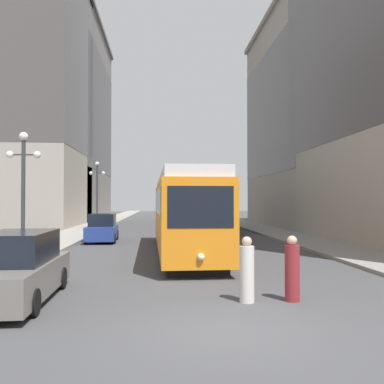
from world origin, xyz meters
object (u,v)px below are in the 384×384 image
object	(u,v)px
streetcar	(183,212)
parked_car_left_near	(102,229)
lamp_post_left_far	(97,185)
pedestrian_crossing_near	(292,271)
transit_bus	(206,209)
lamp_post_left_near	(23,176)
pedestrian_crossing_far	(247,272)
parked_car_left_mid	(17,269)

from	to	relation	value
streetcar	parked_car_left_near	bearing A→B (deg)	125.99
streetcar	lamp_post_left_far	size ratio (longest dim) A/B	2.51
parked_car_left_near	pedestrian_crossing_near	bearing A→B (deg)	-69.04
transit_bus	lamp_post_left_near	distance (m)	21.67
streetcar	parked_car_left_near	xyz separation A→B (m)	(-4.92, 6.45, -1.26)
transit_bus	pedestrian_crossing_near	distance (m)	26.28
parked_car_left_near	pedestrian_crossing_far	world-z (taller)	parked_car_left_near
pedestrian_crossing_far	transit_bus	bearing A→B (deg)	124.00
streetcar	lamp_post_left_far	bearing A→B (deg)	110.66
streetcar	lamp_post_left_near	size ratio (longest dim) A/B	2.82
pedestrian_crossing_far	lamp_post_left_far	distance (m)	28.59
parked_car_left_near	pedestrian_crossing_far	distance (m)	17.92
streetcar	lamp_post_left_near	xyz separation A→B (m)	(-6.82, -3.44, 1.58)
parked_car_left_mid	transit_bus	bearing A→B (deg)	71.71
pedestrian_crossing_near	lamp_post_left_far	distance (m)	28.93
streetcar	pedestrian_crossing_near	size ratio (longest dim) A/B	8.75
transit_bus	lamp_post_left_far	distance (m)	10.00
transit_bus	pedestrian_crossing_near	size ratio (longest dim) A/B	6.86
streetcar	transit_bus	distance (m)	16.11
parked_car_left_mid	lamp_post_left_near	bearing A→B (deg)	105.08
pedestrian_crossing_far	pedestrian_crossing_near	bearing A→B (deg)	39.06
lamp_post_left_far	pedestrian_crossing_far	bearing A→B (deg)	-73.81
parked_car_left_near	streetcar	bearing A→B (deg)	-54.93
parked_car_left_near	lamp_post_left_far	size ratio (longest dim) A/B	0.76
parked_car_left_mid	lamp_post_left_far	distance (m)	26.98
parked_car_left_near	pedestrian_crossing_near	world-z (taller)	parked_car_left_near
parked_car_left_near	pedestrian_crossing_far	xyz separation A→B (m)	(6.02, -16.87, -0.05)
parked_car_left_mid	pedestrian_crossing_far	world-z (taller)	parked_car_left_mid
streetcar	parked_car_left_near	world-z (taller)	streetcar
streetcar	pedestrian_crossing_near	xyz separation A→B (m)	(2.31, -10.40, -1.30)
transit_bus	lamp_post_left_near	size ratio (longest dim) A/B	2.21
pedestrian_crossing_near	lamp_post_left_far	bearing A→B (deg)	-89.94
parked_car_left_mid	lamp_post_left_near	distance (m)	7.28
pedestrian_crossing_far	lamp_post_left_far	bearing A→B (deg)	144.11
parked_car_left_near	lamp_post_left_far	xyz separation A→B (m)	(-1.90, 10.41, 3.22)
transit_bus	streetcar	bearing A→B (deg)	-102.07
transit_bus	parked_car_left_mid	distance (m)	26.90
streetcar	parked_car_left_mid	size ratio (longest dim) A/B	3.01
streetcar	lamp_post_left_near	world-z (taller)	lamp_post_left_near
transit_bus	parked_car_left_near	world-z (taller)	transit_bus
lamp_post_left_far	parked_car_left_near	bearing A→B (deg)	-79.66
pedestrian_crossing_near	lamp_post_left_far	size ratio (longest dim) A/B	0.29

